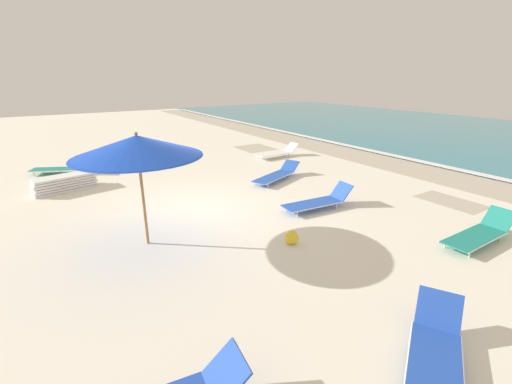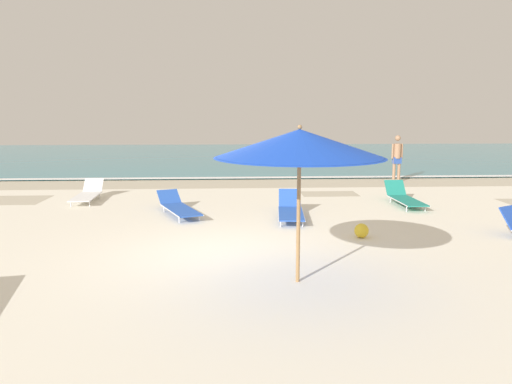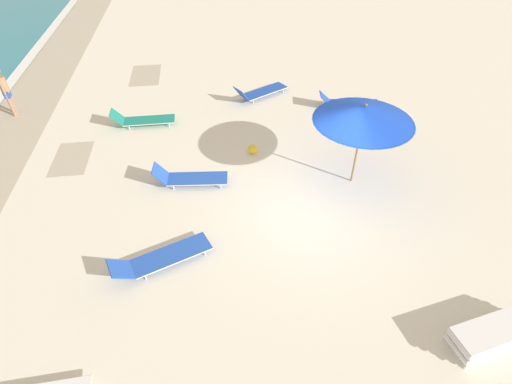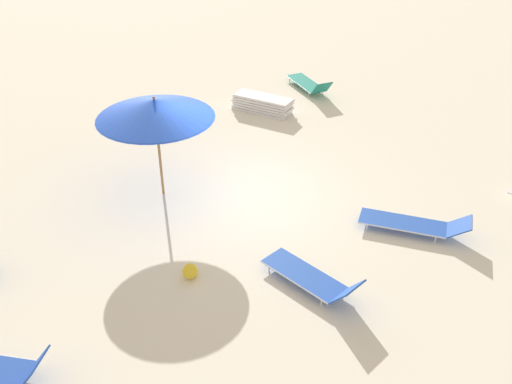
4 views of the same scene
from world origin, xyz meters
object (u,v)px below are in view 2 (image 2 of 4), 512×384
(sun_lounger_mid_beach_solo, at_px, (87,194))
(beach_ball, at_px, (361,231))
(sun_lounger_near_water_right, at_px, (404,198))
(sun_lounger_mid_beach_pair_b, at_px, (178,207))
(beachgoer_wading_adult, at_px, (397,156))
(sun_lounger_beside_umbrella, at_px, (291,210))
(beach_umbrella, at_px, (300,144))

(sun_lounger_mid_beach_solo, relative_size, beach_ball, 6.90)
(sun_lounger_near_water_right, bearing_deg, sun_lounger_mid_beach_solo, 172.43)
(sun_lounger_mid_beach_solo, relative_size, sun_lounger_mid_beach_pair_b, 0.90)
(sun_lounger_mid_beach_pair_b, bearing_deg, beach_ball, -53.96)
(beachgoer_wading_adult, xyz_separation_m, beach_ball, (-3.50, -8.23, -0.85))
(sun_lounger_mid_beach_solo, distance_m, sun_lounger_mid_beach_pair_b, 3.62)
(sun_lounger_mid_beach_pair_b, bearing_deg, sun_lounger_mid_beach_solo, 121.86)
(sun_lounger_mid_beach_pair_b, bearing_deg, sun_lounger_beside_umbrella, -34.42)
(beach_ball, bearing_deg, sun_lounger_mid_beach_pair_b, 147.89)
(sun_lounger_near_water_right, distance_m, sun_lounger_mid_beach_pair_b, 6.40)
(sun_lounger_mid_beach_solo, xyz_separation_m, beach_ball, (7.06, -4.74, -0.06))
(sun_lounger_mid_beach_solo, bearing_deg, beach_umbrella, -56.78)
(sun_lounger_mid_beach_solo, height_order, sun_lounger_mid_beach_pair_b, sun_lounger_mid_beach_solo)
(beach_umbrella, distance_m, sun_lounger_mid_beach_solo, 9.34)
(sun_lounger_near_water_right, distance_m, beachgoer_wading_adult, 4.91)
(beach_umbrella, bearing_deg, sun_lounger_mid_beach_pair_b, 114.56)
(sun_lounger_beside_umbrella, bearing_deg, beach_ball, -51.78)
(sun_lounger_mid_beach_pair_b, bearing_deg, beachgoer_wading_adult, 14.54)
(sun_lounger_near_water_right, distance_m, sun_lounger_mid_beach_solo, 9.32)
(sun_lounger_beside_umbrella, relative_size, sun_lounger_mid_beach_solo, 0.99)
(sun_lounger_beside_umbrella, relative_size, sun_lounger_near_water_right, 1.00)
(sun_lounger_mid_beach_pair_b, relative_size, beachgoer_wading_adult, 1.33)
(sun_lounger_mid_beach_solo, height_order, beachgoer_wading_adult, beachgoer_wading_adult)
(sun_lounger_mid_beach_pair_b, xyz_separation_m, beachgoer_wading_adult, (7.64, 5.63, 0.79))
(sun_lounger_near_water_right, xyz_separation_m, beach_ball, (-2.19, -3.57, -0.06))
(sun_lounger_mid_beach_pair_b, height_order, beach_ball, sun_lounger_mid_beach_pair_b)
(sun_lounger_beside_umbrella, bearing_deg, beach_umbrella, -90.47)
(sun_lounger_near_water_right, bearing_deg, sun_lounger_beside_umbrella, -155.42)
(sun_lounger_near_water_right, bearing_deg, beachgoer_wading_adult, 73.84)
(sun_lounger_mid_beach_solo, height_order, beach_ball, sun_lounger_mid_beach_solo)
(sun_lounger_near_water_right, bearing_deg, beach_ball, -121.83)
(beachgoer_wading_adult, bearing_deg, beach_ball, -120.30)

